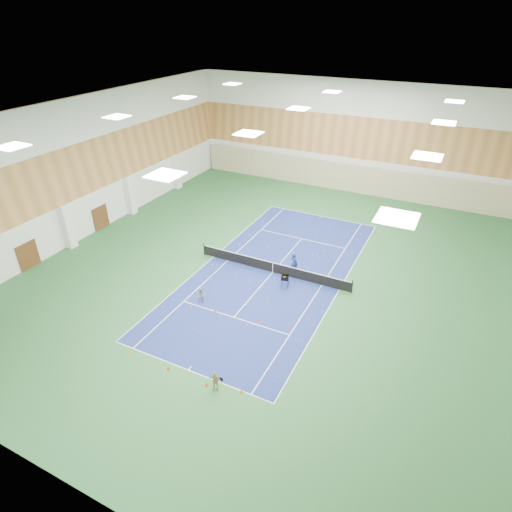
# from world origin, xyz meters

# --- Properties ---
(ground) EXTENTS (40.00, 40.00, 0.00)m
(ground) POSITION_xyz_m (0.00, 0.00, 0.00)
(ground) COLOR #285F31
(ground) RESTS_ON ground
(room_shell) EXTENTS (36.00, 40.00, 12.00)m
(room_shell) POSITION_xyz_m (0.00, 0.00, 6.00)
(room_shell) COLOR white
(room_shell) RESTS_ON ground
(wood_cladding) EXTENTS (36.00, 40.00, 8.00)m
(wood_cladding) POSITION_xyz_m (0.00, 0.00, 8.00)
(wood_cladding) COLOR #C38448
(wood_cladding) RESTS_ON room_shell
(ceiling_light_grid) EXTENTS (21.40, 25.40, 0.06)m
(ceiling_light_grid) POSITION_xyz_m (0.00, 0.00, 11.92)
(ceiling_light_grid) COLOR white
(ceiling_light_grid) RESTS_ON room_shell
(court_surface) EXTENTS (10.97, 23.77, 0.01)m
(court_surface) POSITION_xyz_m (0.00, 0.00, 0.01)
(court_surface) COLOR navy
(court_surface) RESTS_ON ground
(tennis_balls_scatter) EXTENTS (10.57, 22.77, 0.07)m
(tennis_balls_scatter) POSITION_xyz_m (0.00, 0.00, 0.05)
(tennis_balls_scatter) COLOR gold
(tennis_balls_scatter) RESTS_ON ground
(tennis_net) EXTENTS (12.80, 0.10, 1.10)m
(tennis_net) POSITION_xyz_m (0.00, 0.00, 0.55)
(tennis_net) COLOR black
(tennis_net) RESTS_ON ground
(back_curtain) EXTENTS (35.40, 0.16, 3.20)m
(back_curtain) POSITION_xyz_m (0.00, 19.75, 1.60)
(back_curtain) COLOR #C6B793
(back_curtain) RESTS_ON ground
(door_left_a) EXTENTS (0.08, 1.80, 2.20)m
(door_left_a) POSITION_xyz_m (-17.92, -8.00, 1.10)
(door_left_a) COLOR #593319
(door_left_a) RESTS_ON ground
(door_left_b) EXTENTS (0.08, 1.80, 2.20)m
(door_left_b) POSITION_xyz_m (-17.92, 0.00, 1.10)
(door_left_b) COLOR #593319
(door_left_b) RESTS_ON ground
(coach) EXTENTS (0.79, 0.67, 1.86)m
(coach) POSITION_xyz_m (1.57, 0.60, 0.93)
(coach) COLOR navy
(coach) RESTS_ON ground
(child_court) EXTENTS (0.69, 0.61, 1.18)m
(child_court) POSITION_xyz_m (-2.89, -5.89, 0.59)
(child_court) COLOR gray
(child_court) RESTS_ON ground
(child_apron) EXTENTS (0.79, 0.53, 1.25)m
(child_apron) POSITION_xyz_m (2.15, -12.38, 0.63)
(child_apron) COLOR tan
(child_apron) RESTS_ON ground
(ball_cart) EXTENTS (0.71, 0.71, 1.00)m
(ball_cart) POSITION_xyz_m (1.65, -1.41, 0.50)
(ball_cart) COLOR black
(ball_cart) RESTS_ON ground
(cone_svc_a) EXTENTS (0.18, 0.18, 0.20)m
(cone_svc_a) POSITION_xyz_m (-3.27, -6.76, 0.10)
(cone_svc_a) COLOR orange
(cone_svc_a) RESTS_ON ground
(cone_svc_b) EXTENTS (0.21, 0.21, 0.23)m
(cone_svc_b) POSITION_xyz_m (-1.47, -6.37, 0.12)
(cone_svc_b) COLOR #E5590C
(cone_svc_b) RESTS_ON ground
(cone_svc_c) EXTENTS (0.21, 0.21, 0.23)m
(cone_svc_c) POSITION_xyz_m (1.72, -5.97, 0.12)
(cone_svc_c) COLOR #D84E0B
(cone_svc_c) RESTS_ON ground
(cone_svc_d) EXTENTS (0.20, 0.20, 0.22)m
(cone_svc_d) POSITION_xyz_m (3.89, -5.91, 0.11)
(cone_svc_d) COLOR #ED4A0C
(cone_svc_d) RESTS_ON ground
(cone_base_a) EXTENTS (0.17, 0.17, 0.19)m
(cone_base_a) POSITION_xyz_m (-4.10, -12.29, 0.09)
(cone_base_a) COLOR orange
(cone_base_a) RESTS_ON ground
(cone_base_b) EXTENTS (0.20, 0.20, 0.22)m
(cone_base_b) POSITION_xyz_m (-1.08, -12.34, 0.11)
(cone_base_b) COLOR red
(cone_base_b) RESTS_ON ground
(cone_base_c) EXTENTS (0.22, 0.22, 0.25)m
(cone_base_c) POSITION_xyz_m (1.60, -12.40, 0.12)
(cone_base_c) COLOR #FF450D
(cone_base_c) RESTS_ON ground
(cone_base_d) EXTENTS (0.19, 0.19, 0.21)m
(cone_base_d) POSITION_xyz_m (3.57, -11.96, 0.10)
(cone_base_d) COLOR #FF640D
(cone_base_d) RESTS_ON ground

